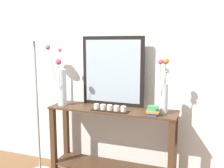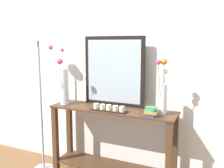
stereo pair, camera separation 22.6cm
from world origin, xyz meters
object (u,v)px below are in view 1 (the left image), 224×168
(floor_lamp, at_px, (36,80))
(candle_tray, at_px, (110,109))
(tall_vase_left, at_px, (61,84))
(vase_right, at_px, (164,93))
(console_table, at_px, (112,139))
(mirror_leaning, at_px, (113,71))
(book_stack, at_px, (153,111))

(floor_lamp, bearing_deg, candle_tray, -1.75)
(tall_vase_left, xyz_separation_m, vase_right, (1.13, 0.04, -0.03))
(tall_vase_left, bearing_deg, candle_tray, -4.84)
(vase_right, distance_m, candle_tray, 0.57)
(console_table, height_order, mirror_leaning, mirror_leaning)
(console_table, relative_size, floor_lamp, 0.83)
(candle_tray, distance_m, book_stack, 0.45)
(console_table, relative_size, book_stack, 11.05)
(vase_right, xyz_separation_m, floor_lamp, (-1.45, -0.06, 0.07))
(tall_vase_left, distance_m, candle_tray, 0.64)
(mirror_leaning, bearing_deg, floor_lamp, -164.87)
(vase_right, distance_m, book_stack, 0.21)
(candle_tray, xyz_separation_m, floor_lamp, (-0.91, 0.03, 0.25))
(vase_right, height_order, book_stack, vase_right)
(vase_right, bearing_deg, mirror_leaning, 164.23)
(console_table, xyz_separation_m, book_stack, (0.46, -0.11, 0.39))
(tall_vase_left, relative_size, candle_tray, 1.73)
(tall_vase_left, xyz_separation_m, floor_lamp, (-0.32, -0.02, 0.03))
(book_stack, bearing_deg, tall_vase_left, 177.17)
(vase_right, relative_size, candle_tray, 1.43)
(floor_lamp, bearing_deg, mirror_leaning, 15.13)
(tall_vase_left, bearing_deg, book_stack, -2.83)
(console_table, distance_m, mirror_leaning, 0.75)
(book_stack, bearing_deg, vase_right, 46.37)
(floor_lamp, bearing_deg, tall_vase_left, 4.03)
(console_table, bearing_deg, tall_vase_left, -174.20)
(console_table, bearing_deg, candle_tray, -82.69)
(console_table, height_order, vase_right, vase_right)
(candle_tray, bearing_deg, floor_lamp, 178.25)
(console_table, distance_m, floor_lamp, 1.10)
(tall_vase_left, relative_size, vase_right, 1.21)
(console_table, height_order, candle_tray, candle_tray)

